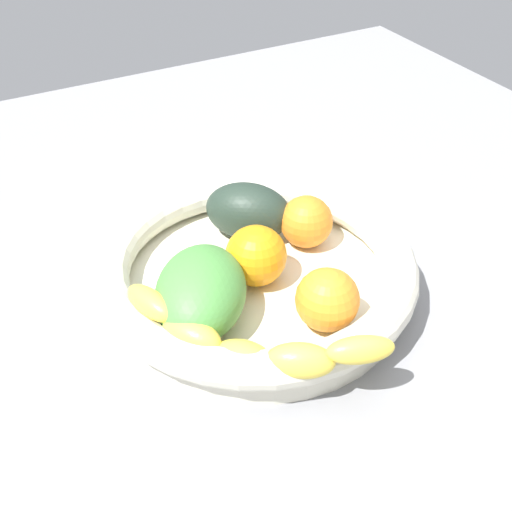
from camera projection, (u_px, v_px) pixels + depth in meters
kitchen_counter at (256, 306)px, 73.23cm from camera, size 120.00×120.00×3.00cm
fruit_bowl at (256, 273)px, 70.63cm from camera, size 31.88×31.88×5.52cm
banana_draped_left at (246, 346)px, 59.46cm from camera, size 17.89×18.80×5.19cm
orange_front at (327, 300)px, 64.14cm from camera, size 5.91×5.91×5.91cm
orange_mid_left at (258, 254)px, 69.49cm from camera, size 6.08×6.08×6.08cm
orange_mid_right at (306, 222)px, 74.54cm from camera, size 5.58×5.58×5.58cm
mango_green at (201, 292)px, 64.50cm from camera, size 13.33×14.47×6.56cm
avocado_dark at (248, 211)px, 75.69cm from camera, size 10.89×10.84×6.18cm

